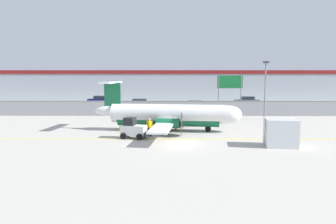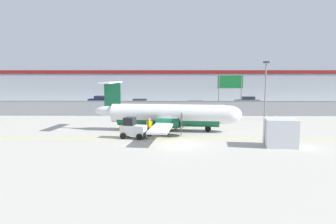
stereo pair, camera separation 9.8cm
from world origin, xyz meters
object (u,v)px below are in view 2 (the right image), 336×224
Objects in this scene: parked_car_1 at (139,104)px; highway_sign at (230,85)px; traffic_cone_near_right at (120,128)px; parked_car_2 at (194,106)px; traffic_cone_near_left at (162,129)px; cargo_container at (281,133)px; parked_car_0 at (100,100)px; traffic_cone_far_left at (176,127)px; apron_light_pole at (265,85)px; ground_crew_worker at (149,126)px; baggage_tug at (133,129)px; parked_car_3 at (247,101)px; commuter_airplane at (171,115)px.

highway_sign is at bearing 156.70° from parked_car_1.
traffic_cone_near_right is 0.15× the size of parked_car_1.
traffic_cone_near_left is at bearing 79.33° from parked_car_2.
cargo_container is 4.08× the size of traffic_cone_near_left.
parked_car_0 is at bearing 113.39° from traffic_cone_near_left.
traffic_cone_far_left is 0.09× the size of apron_light_pole.
highway_sign is at bearing 152.72° from parked_car_0.
ground_crew_worker is at bearing -141.22° from apron_light_pole.
ground_crew_worker is at bearing 45.69° from baggage_tug.
parked_car_1 is at bearing 90.11° from traffic_cone_near_right.
traffic_cone_near_right is at bearing -133.82° from highway_sign.
traffic_cone_near_right is 0.15× the size of parked_car_0.
traffic_cone_near_right is 0.15× the size of parked_car_3.
traffic_cone_near_right is 19.02m from apron_light_pole.
parked_car_2 is at bearing 79.47° from traffic_cone_far_left.
ground_crew_worker is 2.58m from traffic_cone_near_left.
ground_crew_worker is 17.79m from apron_light_pole.
ground_crew_worker is 2.66× the size of traffic_cone_near_left.
highway_sign is at bearing 153.58° from parked_car_2.
parked_car_3 is at bearing 62.85° from traffic_cone_far_left.
parked_car_1 is 9.41m from parked_car_2.
cargo_container is 0.61× the size of parked_car_3.
parked_car_3 is at bearing -133.86° from parked_car_2.
cargo_container is at bearing 127.20° from parked_car_0.
baggage_tug is 21.82m from parked_car_2.
parked_car_2 is at bearing 150.28° from highway_sign.
parked_car_2 is 12.51m from apron_light_pole.
parked_car_3 is (14.56, 27.06, 0.58)m from traffic_cone_near_left.
traffic_cone_near_right is 19.93m from highway_sign.
traffic_cone_far_left is at bearing 82.77° from parked_car_2.
traffic_cone_near_left is 0.12× the size of highway_sign.
parked_car_3 is (18.91, 5.91, 0.00)m from parked_car_1.
apron_light_pole is 6.94m from highway_sign.
parked_car_3 is at bearing -177.98° from parked_car_0.
ground_crew_worker is at bearing -121.28° from highway_sign.
traffic_cone_near_right is 0.09× the size of apron_light_pole.
commuter_airplane is 2.21× the size of apron_light_pole.
ground_crew_worker is 0.40× the size of parked_car_3.
ground_crew_worker is 0.65× the size of cargo_container.
highway_sign is at bearing 58.09° from traffic_cone_near_left.
traffic_cone_far_left is at bearing 107.58° from parked_car_1.
commuter_airplane is 3.79× the size of parked_car_1.
baggage_tug is 3.95× the size of traffic_cone_far_left.
baggage_tug is 33.03m from parked_car_0.
apron_light_pole is 1.32× the size of highway_sign.
parked_car_3 is at bearing 87.96° from cargo_container.
parked_car_2 reaches higher than traffic_cone_near_right.
commuter_airplane is 3.78× the size of parked_car_3.
parked_car_0 reaches higher than traffic_cone_near_right.
parked_car_1 is (-5.15, 20.38, -0.71)m from commuter_airplane.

